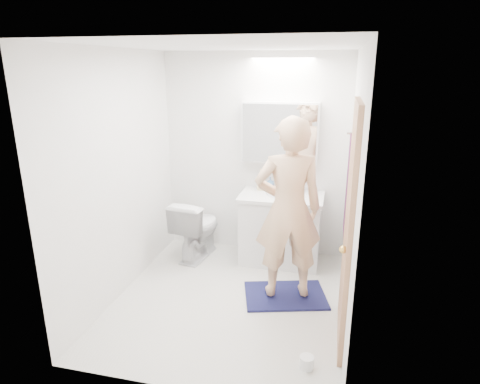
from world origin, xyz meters
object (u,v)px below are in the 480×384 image
(medicine_cabinet, at_px, (280,133))
(toilet, at_px, (197,228))
(soap_bottle_a, at_px, (261,180))
(toothbrush_cup, at_px, (298,188))
(vanity_cabinet, at_px, (281,230))
(soap_bottle_b, at_px, (270,183))
(person, at_px, (288,210))
(toilet_paper_roll, at_px, (307,362))

(medicine_cabinet, xyz_separation_m, toilet, (-0.92, -0.33, -1.13))
(toilet, distance_m, soap_bottle_a, 0.96)
(toothbrush_cup, bearing_deg, soap_bottle_a, -178.71)
(vanity_cabinet, height_order, toilet, vanity_cabinet)
(toothbrush_cup, bearing_deg, toilet, -166.70)
(vanity_cabinet, xyz_separation_m, soap_bottle_b, (-0.16, 0.18, 0.51))
(toilet, distance_m, toothbrush_cup, 1.30)
(vanity_cabinet, xyz_separation_m, soap_bottle_a, (-0.27, 0.15, 0.56))
(person, distance_m, soap_bottle_a, 1.04)
(medicine_cabinet, distance_m, toothbrush_cup, 0.67)
(vanity_cabinet, distance_m, toothbrush_cup, 0.54)
(soap_bottle_a, height_order, toothbrush_cup, soap_bottle_a)
(person, xyz_separation_m, toothbrush_cup, (0.00, 0.95, -0.06))
(medicine_cabinet, height_order, toilet, medicine_cabinet)
(soap_bottle_a, bearing_deg, toilet_paper_roll, -69.18)
(person, relative_size, toilet_paper_roll, 16.12)
(vanity_cabinet, height_order, toothbrush_cup, toothbrush_cup)
(person, xyz_separation_m, toilet_paper_roll, (0.29, -0.99, -0.88))
(medicine_cabinet, bearing_deg, soap_bottle_b, -162.03)
(person, bearing_deg, soap_bottle_b, -86.83)
(vanity_cabinet, bearing_deg, soap_bottle_a, 151.24)
(medicine_cabinet, distance_m, soap_bottle_b, 0.61)
(soap_bottle_a, distance_m, soap_bottle_b, 0.12)
(medicine_cabinet, xyz_separation_m, person, (0.24, -1.00, -0.57))
(person, distance_m, soap_bottle_b, 1.03)
(toilet_paper_roll, bearing_deg, soap_bottle_b, 107.64)
(vanity_cabinet, bearing_deg, soap_bottle_b, 132.07)
(vanity_cabinet, bearing_deg, medicine_cabinet, 108.42)
(medicine_cabinet, distance_m, toilet_paper_roll, 2.52)
(toothbrush_cup, bearing_deg, toilet_paper_roll, -81.47)
(vanity_cabinet, distance_m, soap_bottle_b, 0.56)
(toilet, relative_size, toilet_paper_roll, 6.69)
(toilet, height_order, soap_bottle_b, soap_bottle_b)
(soap_bottle_b, bearing_deg, toilet, -160.46)
(person, xyz_separation_m, soap_bottle_a, (-0.44, 0.94, 0.01))
(vanity_cabinet, bearing_deg, person, -77.96)
(toilet, height_order, toilet_paper_roll, toilet)
(medicine_cabinet, distance_m, toilet, 1.50)
(vanity_cabinet, distance_m, medicine_cabinet, 1.13)
(soap_bottle_a, relative_size, toothbrush_cup, 2.26)
(medicine_cabinet, relative_size, toilet, 1.20)
(soap_bottle_b, relative_size, toilet_paper_roll, 1.42)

